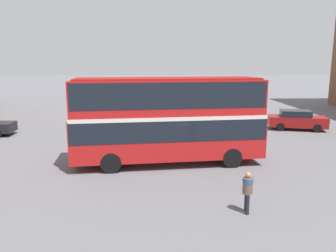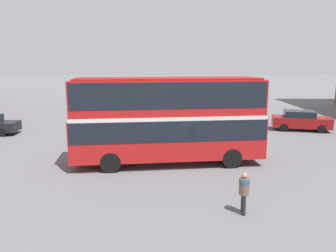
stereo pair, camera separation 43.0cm
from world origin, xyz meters
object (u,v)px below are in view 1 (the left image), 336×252
at_px(pedestrian_foreground, 248,188).
at_px(parked_car_kerb_near, 297,120).
at_px(double_decker_bus, 168,115).
at_px(parked_car_side_street, 159,117).

xyz_separation_m(pedestrian_foreground, parked_car_kerb_near, (8.40, 15.03, -0.16)).
xyz_separation_m(double_decker_bus, parked_car_side_street, (-0.34, 11.35, -1.99)).
relative_size(pedestrian_foreground, parked_car_side_street, 0.34).
bearing_deg(parked_car_side_street, parked_car_kerb_near, -24.49).
relative_size(double_decker_bus, parked_car_side_street, 2.20).
bearing_deg(double_decker_bus, parked_car_kerb_near, 32.67).
bearing_deg(double_decker_bus, parked_car_side_street, 85.97).
distance_m(double_decker_bus, parked_car_kerb_near, 14.33).
height_order(pedestrian_foreground, parked_car_kerb_near, parked_car_kerb_near).
relative_size(pedestrian_foreground, parked_car_kerb_near, 0.33).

